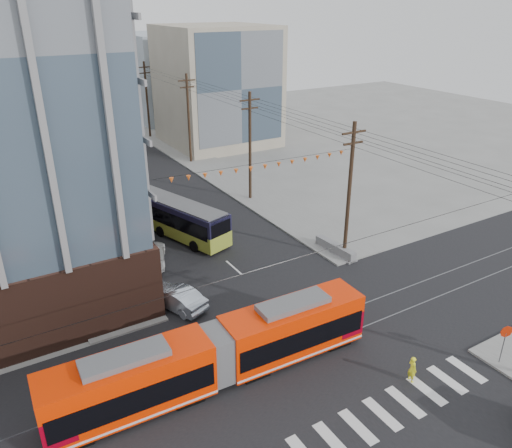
{
  "coord_description": "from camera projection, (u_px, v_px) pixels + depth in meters",
  "views": [
    {
      "loc": [
        -15.94,
        -15.94,
        18.95
      ],
      "look_at": [
        0.29,
        11.14,
        4.75
      ],
      "focal_mm": 35.0,
      "sensor_mm": 36.0,
      "label": 1
    }
  ],
  "objects": [
    {
      "name": "ground",
      "position": [
        354.0,
        373.0,
        27.71
      ],
      "size": [
        160.0,
        160.0,
        0.0
      ],
      "primitive_type": "plane",
      "color": "slate"
    },
    {
      "name": "bg_bldg_ne_near",
      "position": [
        217.0,
        86.0,
        69.48
      ],
      "size": [
        14.0,
        14.0,
        16.0
      ],
      "primitive_type": "cube",
      "color": "gray",
      "rests_on": "ground"
    },
    {
      "name": "bg_bldg_ne_far",
      "position": [
        175.0,
        76.0,
        86.48
      ],
      "size": [
        16.0,
        16.0,
        14.0
      ],
      "primitive_type": "cube",
      "color": "#8C99A5",
      "rests_on": "ground"
    },
    {
      "name": "utility_pole_far",
      "position": [
        147.0,
        100.0,
        73.25
      ],
      "size": [
        0.3,
        0.3,
        11.0
      ],
      "primitive_type": "cylinder",
      "color": "black",
      "rests_on": "ground"
    },
    {
      "name": "streetcar",
      "position": [
        217.0,
        355.0,
        26.49
      ],
      "size": [
        18.04,
        3.09,
        3.46
      ],
      "primitive_type": null,
      "rotation": [
        0.0,
        0.0,
        -0.03
      ],
      "color": "#F72800",
      "rests_on": "ground"
    },
    {
      "name": "city_bus",
      "position": [
        174.0,
        217.0,
        43.66
      ],
      "size": [
        5.94,
        11.81,
        3.29
      ],
      "primitive_type": null,
      "rotation": [
        0.0,
        0.0,
        0.31
      ],
      "color": "black",
      "rests_on": "ground"
    },
    {
      "name": "parked_car_silver",
      "position": [
        176.0,
        297.0,
        33.4
      ],
      "size": [
        3.2,
        4.9,
        1.53
      ],
      "primitive_type": "imported",
      "rotation": [
        0.0,
        0.0,
        3.52
      ],
      "color": "#ABB6C4",
      "rests_on": "ground"
    },
    {
      "name": "parked_car_white",
      "position": [
        152.0,
        255.0,
        39.08
      ],
      "size": [
        3.74,
        5.43,
        1.46
      ],
      "primitive_type": "imported",
      "rotation": [
        0.0,
        0.0,
        2.77
      ],
      "color": "#B8B8B8",
      "rests_on": "ground"
    },
    {
      "name": "parked_car_grey",
      "position": [
        129.0,
        229.0,
        43.49
      ],
      "size": [
        2.6,
        5.21,
        1.42
      ],
      "primitive_type": "imported",
      "rotation": [
        0.0,
        0.0,
        3.19
      ],
      "color": "slate",
      "rests_on": "ground"
    },
    {
      "name": "pedestrian",
      "position": [
        412.0,
        369.0,
        26.87
      ],
      "size": [
        0.47,
        0.63,
        1.58
      ],
      "primitive_type": "imported",
      "rotation": [
        0.0,
        0.0,
        1.4
      ],
      "color": "#F9F824",
      "rests_on": "ground"
    },
    {
      "name": "stop_sign",
      "position": [
        503.0,
        347.0,
        27.93
      ],
      "size": [
        0.96,
        0.96,
        2.44
      ],
      "primitive_type": null,
      "rotation": [
        0.0,
        0.0,
        -0.38
      ],
      "color": "#BF1F03",
      "rests_on": "ground"
    },
    {
      "name": "jersey_barrier",
      "position": [
        335.0,
        248.0,
        40.73
      ],
      "size": [
        1.2,
        4.26,
        0.84
      ],
      "primitive_type": "cube",
      "rotation": [
        0.0,
        0.0,
        0.06
      ],
      "color": "gray",
      "rests_on": "ground"
    }
  ]
}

